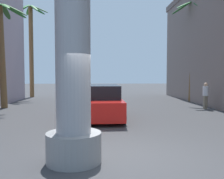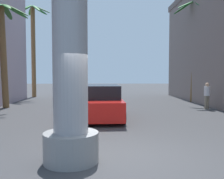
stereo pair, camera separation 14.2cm
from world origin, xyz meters
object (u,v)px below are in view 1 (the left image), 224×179
palm_tree_mid_left (2,41)px  pedestrian_mid_right (206,94)px  car_lead (99,102)px  palm_tree_mid_right (193,40)px  palm_tree_far_left (31,41)px

palm_tree_mid_left → pedestrian_mid_right: bearing=-4.8°
palm_tree_mid_left → pedestrian_mid_right: (12.27, -1.03, -3.17)m
car_lead → palm_tree_mid_right: (7.21, 6.99, 3.98)m
car_lead → pedestrian_mid_right: bearing=22.9°
pedestrian_mid_right → car_lead: bearing=-157.1°
palm_tree_far_left → palm_tree_mid_right: size_ratio=1.10×
pedestrian_mid_right → palm_tree_mid_left: bearing=175.2°
car_lead → pedestrian_mid_right: 6.93m
palm_tree_far_left → pedestrian_mid_right: bearing=-35.3°
car_lead → palm_tree_far_left: palm_tree_far_left is taller
palm_tree_mid_left → palm_tree_mid_right: palm_tree_mid_right is taller
palm_tree_far_left → palm_tree_mid_right: (13.43, -4.63, -0.44)m
palm_tree_mid_left → palm_tree_far_left: palm_tree_far_left is taller
palm_tree_far_left → pedestrian_mid_right: palm_tree_far_left is taller
palm_tree_mid_left → palm_tree_far_left: (-0.33, 7.88, 1.06)m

